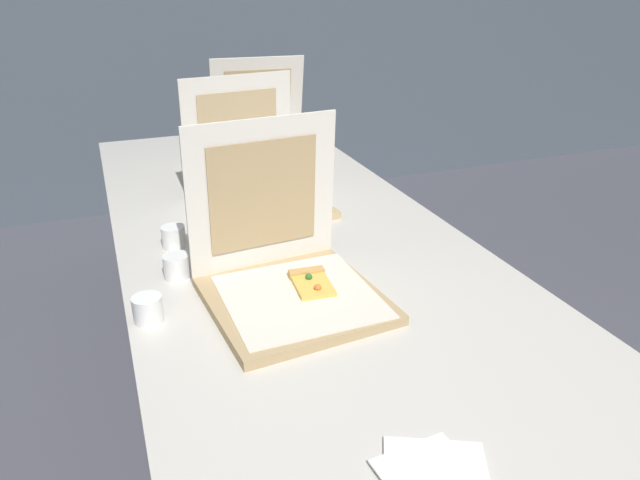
# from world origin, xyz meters

# --- Properties ---
(table) EXTENTS (0.89, 2.34, 0.76)m
(table) POSITION_xyz_m (0.00, 0.64, 0.71)
(table) COLOR beige
(table) RESTS_ON ground
(pizza_box_front) EXTENTS (0.38, 0.38, 0.37)m
(pizza_box_front) POSITION_xyz_m (-0.11, 0.34, 0.81)
(pizza_box_front) COLOR tan
(pizza_box_front) RESTS_ON table
(pizza_box_middle) EXTENTS (0.39, 0.39, 0.37)m
(pizza_box_middle) POSITION_xyz_m (-0.02, 0.90, 0.81)
(pizza_box_middle) COLOR tan
(pizza_box_middle) RESTS_ON table
(pizza_box_back) EXTENTS (0.38, 0.38, 0.36)m
(pizza_box_back) POSITION_xyz_m (0.14, 1.36, 0.81)
(pizza_box_back) COLOR tan
(pizza_box_back) RESTS_ON table
(cup_white_mid) EXTENTS (0.06, 0.06, 0.06)m
(cup_white_mid) POSITION_xyz_m (-0.30, 0.69, 0.79)
(cup_white_mid) COLOR white
(cup_white_mid) RESTS_ON table
(cup_white_near_center) EXTENTS (0.06, 0.06, 0.06)m
(cup_white_near_center) POSITION_xyz_m (-0.32, 0.52, 0.79)
(cup_white_near_center) COLOR white
(cup_white_near_center) RESTS_ON table
(cup_white_near_left) EXTENTS (0.06, 0.06, 0.06)m
(cup_white_near_left) POSITION_xyz_m (-0.40, 0.35, 0.79)
(cup_white_near_left) COLOR white
(cup_white_near_left) RESTS_ON table
(napkin_pile) EXTENTS (0.20, 0.20, 0.01)m
(napkin_pile) POSITION_xyz_m (-0.07, -0.22, 0.76)
(napkin_pile) COLOR white
(napkin_pile) RESTS_ON table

